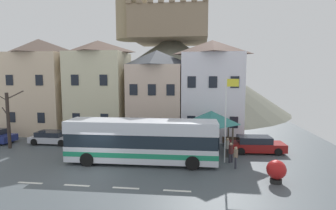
{
  "coord_description": "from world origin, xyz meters",
  "views": [
    {
      "loc": [
        7.27,
        -16.37,
        6.42
      ],
      "look_at": [
        4.53,
        5.41,
        4.08
      ],
      "focal_mm": 28.03,
      "sensor_mm": 36.0,
      "label": 1
    }
  ],
  "objects_px": {
    "public_bench": "(231,141)",
    "bare_tree_00": "(8,119)",
    "townhouse_03": "(212,89)",
    "transit_bus": "(142,141)",
    "pedestrian_01": "(236,156)",
    "harbour_buoy": "(276,170)",
    "hilltop_castle": "(171,71)",
    "bus_shelter": "(211,118)",
    "parked_car_00": "(52,137)",
    "townhouse_01": "(99,88)",
    "townhouse_02": "(157,93)",
    "flagpole": "(227,114)",
    "parked_car_01": "(256,145)",
    "pedestrian_02": "(231,151)",
    "townhouse_00": "(41,86)",
    "pedestrian_00": "(227,146)"
  },
  "relations": [
    {
      "from": "pedestrian_02",
      "to": "townhouse_00",
      "type": "bearing_deg",
      "value": 157.66
    },
    {
      "from": "hilltop_castle",
      "to": "transit_bus",
      "type": "xyz_separation_m",
      "value": [
        1.5,
        -31.81,
        -5.88
      ]
    },
    {
      "from": "parked_car_01",
      "to": "flagpole",
      "type": "bearing_deg",
      "value": -136.61
    },
    {
      "from": "parked_car_00",
      "to": "public_bench",
      "type": "bearing_deg",
      "value": 3.45
    },
    {
      "from": "hilltop_castle",
      "to": "bare_tree_00",
      "type": "xyz_separation_m",
      "value": [
        -11.34,
        -29.28,
        -4.85
      ]
    },
    {
      "from": "townhouse_00",
      "to": "parked_car_01",
      "type": "xyz_separation_m",
      "value": [
        23.05,
        -5.47,
        -4.67
      ]
    },
    {
      "from": "townhouse_01",
      "to": "parked_car_01",
      "type": "relative_size",
      "value": 2.23
    },
    {
      "from": "townhouse_02",
      "to": "parked_car_00",
      "type": "relative_size",
      "value": 2.25
    },
    {
      "from": "townhouse_02",
      "to": "bare_tree_00",
      "type": "relative_size",
      "value": 1.79
    },
    {
      "from": "pedestrian_02",
      "to": "harbour_buoy",
      "type": "distance_m",
      "value": 4.24
    },
    {
      "from": "transit_bus",
      "to": "bus_shelter",
      "type": "bearing_deg",
      "value": 34.07
    },
    {
      "from": "flagpole",
      "to": "bare_tree_00",
      "type": "relative_size",
      "value": 1.23
    },
    {
      "from": "pedestrian_01",
      "to": "harbour_buoy",
      "type": "relative_size",
      "value": 1.1
    },
    {
      "from": "townhouse_03",
      "to": "bare_tree_00",
      "type": "relative_size",
      "value": 1.98
    },
    {
      "from": "bus_shelter",
      "to": "public_bench",
      "type": "distance_m",
      "value": 3.7
    },
    {
      "from": "townhouse_03",
      "to": "pedestrian_02",
      "type": "distance_m",
      "value": 9.75
    },
    {
      "from": "townhouse_01",
      "to": "parked_car_00",
      "type": "bearing_deg",
      "value": -123.56
    },
    {
      "from": "townhouse_00",
      "to": "flagpole",
      "type": "relative_size",
      "value": 1.68
    },
    {
      "from": "townhouse_00",
      "to": "transit_bus",
      "type": "relative_size",
      "value": 0.95
    },
    {
      "from": "transit_bus",
      "to": "pedestrian_02",
      "type": "height_order",
      "value": "transit_bus"
    },
    {
      "from": "townhouse_02",
      "to": "bare_tree_00",
      "type": "xyz_separation_m",
      "value": [
        -12.38,
        -6.98,
        -2.0
      ]
    },
    {
      "from": "bus_shelter",
      "to": "parked_car_00",
      "type": "bearing_deg",
      "value": 176.8
    },
    {
      "from": "townhouse_03",
      "to": "transit_bus",
      "type": "relative_size",
      "value": 0.91
    },
    {
      "from": "bare_tree_00",
      "to": "pedestrian_01",
      "type": "bearing_deg",
      "value": -8.39
    },
    {
      "from": "parked_car_00",
      "to": "parked_car_01",
      "type": "relative_size",
      "value": 0.89
    },
    {
      "from": "hilltop_castle",
      "to": "bus_shelter",
      "type": "xyz_separation_m",
      "value": [
        6.72,
        -28.11,
        -4.55
      ]
    },
    {
      "from": "pedestrian_00",
      "to": "harbour_buoy",
      "type": "relative_size",
      "value": 1.13
    },
    {
      "from": "townhouse_02",
      "to": "townhouse_01",
      "type": "bearing_deg",
      "value": -176.31
    },
    {
      "from": "townhouse_01",
      "to": "public_bench",
      "type": "relative_size",
      "value": 6.3
    },
    {
      "from": "hilltop_castle",
      "to": "public_bench",
      "type": "bearing_deg",
      "value": -71.65
    },
    {
      "from": "hilltop_castle",
      "to": "pedestrian_00",
      "type": "relative_size",
      "value": 26.83
    },
    {
      "from": "public_bench",
      "to": "bare_tree_00",
      "type": "distance_m",
      "value": 20.38
    },
    {
      "from": "harbour_buoy",
      "to": "pedestrian_01",
      "type": "bearing_deg",
      "value": 132.59
    },
    {
      "from": "public_bench",
      "to": "harbour_buoy",
      "type": "distance_m",
      "value": 8.47
    },
    {
      "from": "townhouse_00",
      "to": "harbour_buoy",
      "type": "relative_size",
      "value": 7.55
    },
    {
      "from": "transit_bus",
      "to": "parked_car_01",
      "type": "xyz_separation_m",
      "value": [
        9.05,
        3.86,
        -0.95
      ]
    },
    {
      "from": "bus_shelter",
      "to": "bare_tree_00",
      "type": "xyz_separation_m",
      "value": [
        -18.06,
        -1.17,
        -0.3
      ]
    },
    {
      "from": "pedestrian_01",
      "to": "public_bench",
      "type": "distance_m",
      "value": 6.0
    },
    {
      "from": "townhouse_00",
      "to": "hilltop_castle",
      "type": "bearing_deg",
      "value": 60.92
    },
    {
      "from": "public_bench",
      "to": "harbour_buoy",
      "type": "relative_size",
      "value": 1.16
    },
    {
      "from": "townhouse_03",
      "to": "bare_tree_00",
      "type": "height_order",
      "value": "townhouse_03"
    },
    {
      "from": "bus_shelter",
      "to": "harbour_buoy",
      "type": "xyz_separation_m",
      "value": [
        3.72,
        -6.38,
        -2.17
      ]
    },
    {
      "from": "parked_car_00",
      "to": "townhouse_01",
      "type": "bearing_deg",
      "value": 56.34
    },
    {
      "from": "flagpole",
      "to": "bare_tree_00",
      "type": "height_order",
      "value": "flagpole"
    },
    {
      "from": "townhouse_02",
      "to": "townhouse_00",
      "type": "bearing_deg",
      "value": -179.25
    },
    {
      "from": "townhouse_03",
      "to": "bare_tree_00",
      "type": "distance_m",
      "value": 19.76
    },
    {
      "from": "townhouse_03",
      "to": "hilltop_castle",
      "type": "relative_size",
      "value": 0.24
    },
    {
      "from": "townhouse_00",
      "to": "pedestrian_02",
      "type": "bearing_deg",
      "value": -22.34
    },
    {
      "from": "parked_car_00",
      "to": "hilltop_castle",
      "type": "bearing_deg",
      "value": 72.74
    },
    {
      "from": "townhouse_01",
      "to": "harbour_buoy",
      "type": "xyz_separation_m",
      "value": [
        15.84,
        -11.78,
        -4.41
      ]
    }
  ]
}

